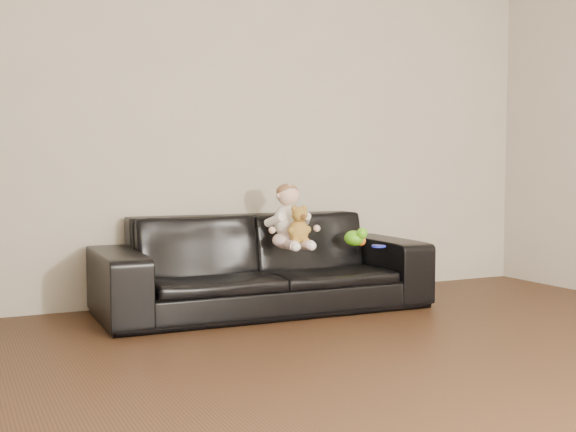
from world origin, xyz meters
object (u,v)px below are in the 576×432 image
sofa (263,263)px  toy_blue_disc (379,246)px  toy_rattle (361,241)px  teddy_bear (299,225)px  baby (289,220)px  toy_green (354,238)px

sofa → toy_blue_disc: 0.80m
toy_rattle → toy_blue_disc: bearing=-57.9°
teddy_bear → toy_blue_disc: size_ratio=2.53×
sofa → toy_rattle: (0.66, -0.17, 0.14)m
sofa → teddy_bear: size_ratio=8.90×
baby → toy_rattle: 0.55m
toy_green → toy_blue_disc: (0.11, -0.14, -0.05)m
baby → toy_green: 0.51m
toy_blue_disc → teddy_bear: bearing=177.0°
teddy_bear → toy_rattle: bearing=20.3°
teddy_bear → toy_rattle: 0.54m
toy_blue_disc → toy_green: bearing=129.5°
sofa → teddy_bear: bearing=-58.9°
baby → toy_green: bearing=-1.6°
teddy_bear → toy_green: teddy_bear is taller
toy_rattle → sofa: bearing=165.8°
baby → toy_rattle: bearing=-3.7°
toy_green → toy_blue_disc: toy_green is taller
baby → toy_blue_disc: bearing=-13.7°
baby → toy_green: size_ratio=2.78×
sofa → toy_blue_disc: (0.74, -0.28, 0.11)m
baby → teddy_bear: (0.01, -0.13, -0.03)m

